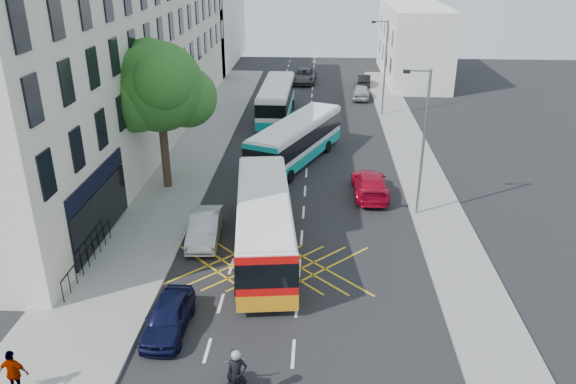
# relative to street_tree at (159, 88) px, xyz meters

# --- Properties ---
(ground) EXTENTS (120.00, 120.00, 0.00)m
(ground) POSITION_rel_street_tree_xyz_m (8.51, -14.97, -6.29)
(ground) COLOR black
(ground) RESTS_ON ground
(pavement_left) EXTENTS (5.00, 70.00, 0.15)m
(pavement_left) POSITION_rel_street_tree_xyz_m (0.01, 0.03, -6.22)
(pavement_left) COLOR gray
(pavement_left) RESTS_ON ground
(pavement_right) EXTENTS (3.00, 70.00, 0.15)m
(pavement_right) POSITION_rel_street_tree_xyz_m (16.01, 0.03, -6.22)
(pavement_right) COLOR gray
(pavement_right) RESTS_ON ground
(terrace_main) EXTENTS (8.30, 45.00, 13.50)m
(terrace_main) POSITION_rel_street_tree_xyz_m (-5.49, 9.52, 0.46)
(terrace_main) COLOR beige
(terrace_main) RESTS_ON ground
(terrace_far) EXTENTS (8.00, 20.00, 10.00)m
(terrace_far) POSITION_rel_street_tree_xyz_m (-5.49, 40.03, -1.29)
(terrace_far) COLOR silver
(terrace_far) RESTS_ON ground
(building_right) EXTENTS (6.00, 18.00, 8.00)m
(building_right) POSITION_rel_street_tree_xyz_m (19.51, 33.03, -2.29)
(building_right) COLOR silver
(building_right) RESTS_ON ground
(street_tree) EXTENTS (6.30, 5.70, 8.80)m
(street_tree) POSITION_rel_street_tree_xyz_m (0.00, 0.00, 0.00)
(street_tree) COLOR #382619
(street_tree) RESTS_ON pavement_left
(lamp_near) EXTENTS (1.45, 0.15, 8.00)m
(lamp_near) POSITION_rel_street_tree_xyz_m (14.71, -2.97, -1.68)
(lamp_near) COLOR slate
(lamp_near) RESTS_ON pavement_right
(lamp_far) EXTENTS (1.45, 0.15, 8.00)m
(lamp_far) POSITION_rel_street_tree_xyz_m (14.71, 17.03, -1.68)
(lamp_far) COLOR slate
(lamp_far) RESTS_ON pavement_right
(railings) EXTENTS (0.08, 5.60, 1.14)m
(railings) POSITION_rel_street_tree_xyz_m (-1.19, -9.67, -5.57)
(railings) COLOR black
(railings) RESTS_ON pavement_left
(bus_near) EXTENTS (3.77, 11.09, 3.06)m
(bus_near) POSITION_rel_street_tree_xyz_m (6.75, -7.59, -4.68)
(bus_near) COLOR silver
(bus_near) RESTS_ON ground
(bus_mid) EXTENTS (6.28, 10.64, 2.95)m
(bus_mid) POSITION_rel_street_tree_xyz_m (7.74, 5.00, -4.74)
(bus_mid) COLOR silver
(bus_mid) RESTS_ON ground
(bus_far) EXTENTS (2.77, 10.62, 2.98)m
(bus_far) POSITION_rel_street_tree_xyz_m (5.55, 15.98, -4.73)
(bus_far) COLOR silver
(bus_far) RESTS_ON ground
(motorbike) EXTENTS (0.91, 2.31, 2.10)m
(motorbike) POSITION_rel_street_tree_xyz_m (6.80, -17.43, -5.31)
(motorbike) COLOR black
(motorbike) RESTS_ON ground
(parked_car_blue) EXTENTS (1.59, 3.81, 1.29)m
(parked_car_blue) POSITION_rel_street_tree_xyz_m (3.61, -13.85, -5.65)
(parked_car_blue) COLOR black
(parked_car_blue) RESTS_ON ground
(parked_car_silver) EXTENTS (1.78, 4.35, 1.40)m
(parked_car_silver) POSITION_rel_street_tree_xyz_m (3.61, -6.49, -5.59)
(parked_car_silver) COLOR #B5B7BD
(parked_car_silver) RESTS_ON ground
(red_hatchback) EXTENTS (2.11, 4.94, 1.42)m
(red_hatchback) POSITION_rel_street_tree_xyz_m (12.42, -0.33, -5.58)
(red_hatchback) COLOR #B10723
(red_hatchback) RESTS_ON ground
(distant_car_grey) EXTENTS (2.72, 5.47, 1.49)m
(distant_car_grey) POSITION_rel_street_tree_xyz_m (7.53, 29.70, -5.55)
(distant_car_grey) COLOR #3B3D42
(distant_car_grey) RESTS_ON ground
(distant_car_silver) EXTENTS (1.97, 4.17, 1.38)m
(distant_car_silver) POSITION_rel_street_tree_xyz_m (13.33, 22.98, -5.60)
(distant_car_silver) COLOR #A0A4A8
(distant_car_silver) RESTS_ON ground
(distant_car_dark) EXTENTS (1.64, 3.88, 1.25)m
(distant_car_dark) POSITION_rel_street_tree_xyz_m (14.01, 28.53, -5.67)
(distant_car_dark) COLOR black
(distant_car_dark) RESTS_ON ground
(pedestrian_far) EXTENTS (1.03, 0.47, 1.72)m
(pedestrian_far) POSITION_rel_street_tree_xyz_m (-0.51, -17.62, -5.28)
(pedestrian_far) COLOR gray
(pedestrian_far) RESTS_ON pavement_left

